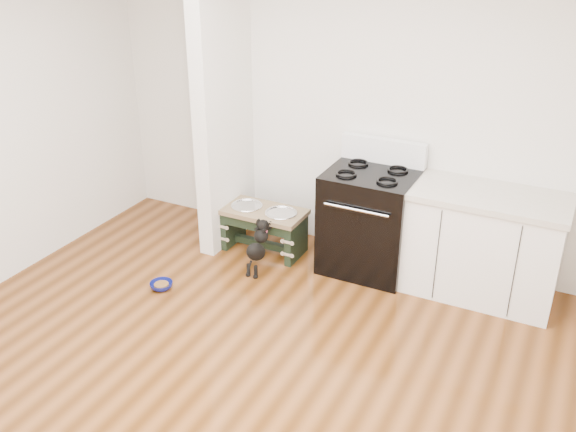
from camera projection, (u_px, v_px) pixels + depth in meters
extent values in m
plane|color=#49270D|center=(215.00, 407.00, 4.19)|extent=(5.00, 5.00, 0.00)
plane|color=silver|center=(362.00, 109.00, 5.62)|extent=(5.00, 0.00, 5.00)
cube|color=silver|center=(223.00, 104.00, 5.77)|extent=(0.15, 0.80, 2.70)
cube|color=black|center=(369.00, 222.00, 5.63)|extent=(0.76, 0.65, 0.92)
cube|color=black|center=(356.00, 242.00, 5.40)|extent=(0.58, 0.02, 0.50)
cylinder|color=silver|center=(356.00, 210.00, 5.23)|extent=(0.56, 0.02, 0.02)
cube|color=white|center=(384.00, 151.00, 5.60)|extent=(0.76, 0.08, 0.22)
torus|color=black|center=(346.00, 174.00, 5.38)|extent=(0.18, 0.18, 0.02)
torus|color=black|center=(387.00, 181.00, 5.24)|extent=(0.18, 0.18, 0.02)
torus|color=black|center=(358.00, 163.00, 5.61)|extent=(0.18, 0.18, 0.02)
torus|color=black|center=(398.00, 170.00, 5.46)|extent=(0.18, 0.18, 0.02)
cube|color=white|center=(483.00, 247.00, 5.26)|extent=(1.20, 0.60, 0.86)
cube|color=#BBB09F|center=(490.00, 197.00, 5.07)|extent=(1.24, 0.64, 0.05)
cube|color=black|center=(470.00, 302.00, 5.22)|extent=(1.20, 0.06, 0.10)
cube|color=black|center=(233.00, 225.00, 6.17)|extent=(0.06, 0.37, 0.38)
cube|color=black|center=(296.00, 240.00, 5.89)|extent=(0.06, 0.37, 0.38)
cube|color=black|center=(255.00, 226.00, 5.83)|extent=(0.62, 0.03, 0.10)
cube|color=black|center=(264.00, 244.00, 6.09)|extent=(0.62, 0.06, 0.06)
cube|color=brown|center=(264.00, 212.00, 5.94)|extent=(0.77, 0.41, 0.04)
cylinder|color=silver|center=(247.00, 208.00, 6.01)|extent=(0.27, 0.27, 0.05)
cylinder|color=silver|center=(281.00, 215.00, 5.87)|extent=(0.27, 0.27, 0.05)
torus|color=silver|center=(247.00, 205.00, 6.00)|extent=(0.30, 0.30, 0.02)
torus|color=silver|center=(281.00, 213.00, 5.85)|extent=(0.30, 0.30, 0.02)
cylinder|color=black|center=(248.00, 270.00, 5.66)|extent=(0.03, 0.03, 0.12)
cylinder|color=black|center=(256.00, 272.00, 5.63)|extent=(0.03, 0.03, 0.12)
sphere|color=black|center=(248.00, 275.00, 5.68)|extent=(0.04, 0.04, 0.04)
sphere|color=black|center=(255.00, 277.00, 5.65)|extent=(0.04, 0.04, 0.04)
ellipsoid|color=black|center=(256.00, 252.00, 5.64)|extent=(0.14, 0.31, 0.28)
sphere|color=black|center=(261.00, 236.00, 5.68)|extent=(0.13, 0.13, 0.13)
sphere|color=black|center=(263.00, 226.00, 5.67)|extent=(0.11, 0.11, 0.11)
sphere|color=black|center=(263.00, 222.00, 5.74)|extent=(0.04, 0.04, 0.04)
sphere|color=black|center=(271.00, 223.00, 5.71)|extent=(0.04, 0.04, 0.04)
cylinder|color=black|center=(249.00, 267.00, 5.58)|extent=(0.02, 0.09, 0.10)
torus|color=#F04668|center=(262.00, 231.00, 5.67)|extent=(0.10, 0.07, 0.10)
imported|color=navy|center=(161.00, 286.00, 5.48)|extent=(0.21, 0.21, 0.06)
cylinder|color=#513217|center=(161.00, 285.00, 5.48)|extent=(0.12, 0.12, 0.03)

